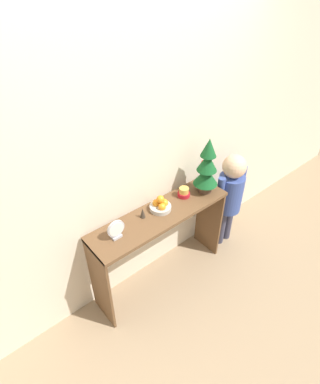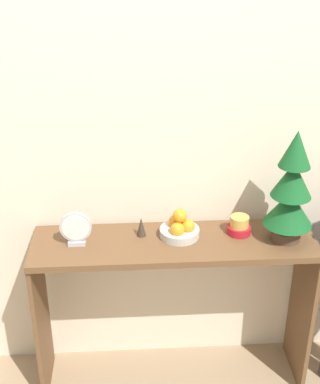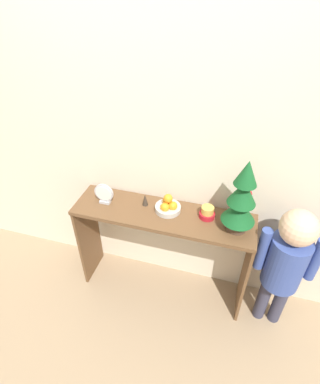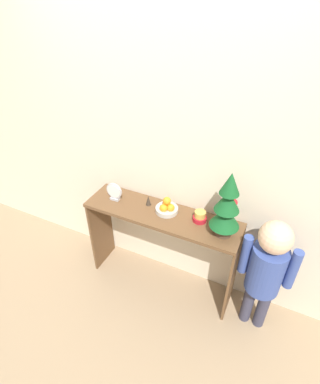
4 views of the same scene
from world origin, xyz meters
name	(u,v)px [view 4 (image 4 of 4)]	position (x,y,z in m)	size (l,w,h in m)	color
ground_plane	(153,293)	(0.00, 0.00, 0.00)	(12.00, 12.00, 0.00)	#997F60
back_wall	(174,152)	(0.00, 0.39, 1.25)	(7.00, 0.05, 2.50)	beige
console_table	(162,231)	(0.00, 0.17, 0.62)	(1.28, 0.34, 0.81)	brown
mini_tree	(227,207)	(0.50, 0.16, 1.06)	(0.22, 0.22, 0.52)	#4C3828
fruit_bowl	(167,207)	(0.03, 0.21, 0.85)	(0.18, 0.18, 0.14)	#B7B2A8
singing_bowl	(200,217)	(0.30, 0.22, 0.85)	(0.11, 0.11, 0.09)	#AD1923
desk_clock	(114,192)	(-0.43, 0.17, 0.89)	(0.14, 0.04, 0.16)	#B2B2B7
figurine	(148,200)	(-0.15, 0.23, 0.85)	(0.04, 0.04, 0.09)	#382D23
child_figure	(267,267)	(0.85, 0.12, 0.66)	(0.39, 0.25, 1.06)	#38384C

